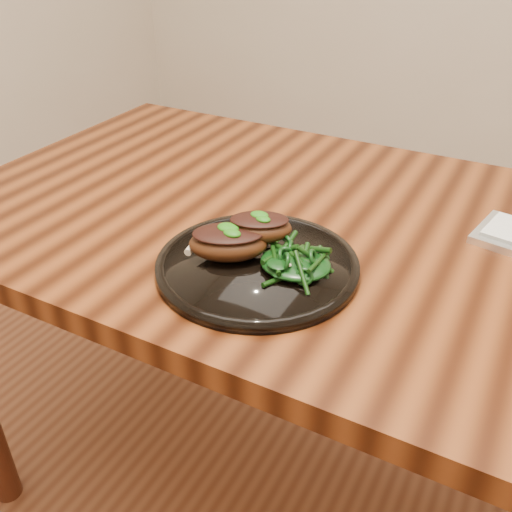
% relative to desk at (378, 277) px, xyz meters
% --- Properties ---
extents(desk, '(1.60, 0.80, 0.75)m').
position_rel_desk_xyz_m(desk, '(0.00, 0.00, 0.00)').
color(desk, black).
rests_on(desk, ground).
extents(plate, '(0.30, 0.30, 0.02)m').
position_rel_desk_xyz_m(plate, '(-0.14, -0.19, 0.09)').
color(plate, black).
rests_on(plate, desk).
extents(lamb_chop_front, '(0.14, 0.12, 0.05)m').
position_rel_desk_xyz_m(lamb_chop_front, '(-0.18, -0.20, 0.13)').
color(lamb_chop_front, '#3F1D0C').
rests_on(lamb_chop_front, plate).
extents(lamb_chop_back, '(0.12, 0.10, 0.04)m').
position_rel_desk_xyz_m(lamb_chop_back, '(-0.15, -0.16, 0.14)').
color(lamb_chop_back, '#3F1D0C').
rests_on(lamb_chop_back, plate).
extents(herb_smear, '(0.09, 0.06, 0.01)m').
position_rel_desk_xyz_m(herb_smear, '(-0.17, -0.13, 0.10)').
color(herb_smear, '#0F4D08').
rests_on(herb_smear, plate).
extents(greens_heap, '(0.10, 0.10, 0.04)m').
position_rel_desk_xyz_m(greens_heap, '(-0.08, -0.19, 0.12)').
color(greens_heap, black).
rests_on(greens_heap, plate).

